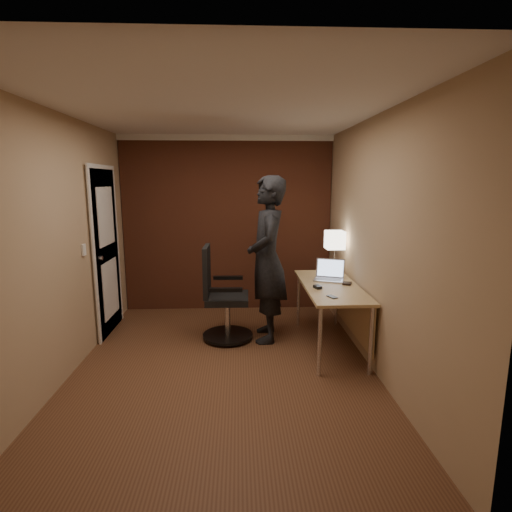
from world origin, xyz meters
name	(u,v)px	position (x,y,z in m)	size (l,w,h in m)	color
room	(206,219)	(-0.27, 1.54, 1.37)	(4.00, 4.00, 4.00)	brown
desk	(337,296)	(1.25, 0.48, 0.60)	(0.60, 1.50, 0.73)	#D7B37C
desk_lamp	(335,241)	(1.34, 1.03, 1.15)	(0.22, 0.22, 0.54)	silver
laptop	(329,274)	(1.22, 0.73, 0.79)	(0.40, 0.35, 0.23)	silver
mouse	(317,287)	(1.00, 0.33, 0.75)	(0.06, 0.10, 0.03)	black
phone	(332,297)	(1.08, -0.01, 0.73)	(0.06, 0.12, 0.01)	black
wallet	(347,283)	(1.37, 0.48, 0.74)	(0.09, 0.11, 0.02)	black
office_chair	(221,300)	(-0.05, 0.76, 0.49)	(0.60, 0.62, 1.10)	black
person	(267,260)	(0.49, 0.76, 0.97)	(0.71, 0.46, 1.93)	black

